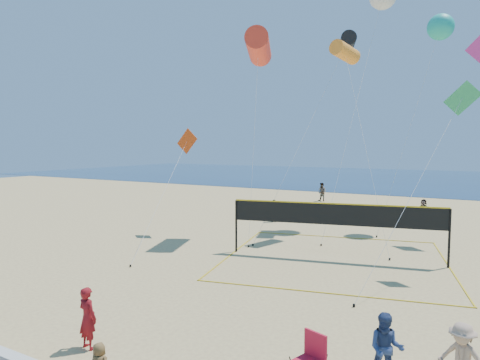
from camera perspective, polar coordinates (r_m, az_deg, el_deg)
The scene contains 16 objects.
ground at distance 11.67m, azimuth -6.43°, elevation -21.91°, with size 120.00×120.00×0.00m, color tan.
ocean at distance 70.90m, azimuth 24.25°, elevation 0.08°, with size 140.00×50.00×0.03m, color #102A4D.
woman at distance 12.14m, azimuth -19.65°, elevation -16.91°, with size 0.59×0.38×1.61m, color maroon.
bystander_a at distance 10.53m, azimuth 18.91°, elevation -20.48°, with size 0.76×0.59×1.57m, color navy.
bystander_b at distance 10.67m, azimuth 27.47°, elevation -20.46°, with size 1.00×0.58×1.55m, color tan.
far_person_0 at distance 29.20m, azimuth 4.54°, elevation -4.10°, with size 0.89×0.37×1.52m, color gray.
far_person_1 at distance 32.39m, azimuth 23.26°, elevation -3.65°, with size 1.35×0.43×1.46m, color gray.
far_person_3 at distance 40.35m, azimuth 10.89°, elevation -1.59°, with size 0.83×0.65×1.71m, color gray.
camp_chair at distance 10.24m, azimuth 9.54°, elevation -22.02°, with size 0.74×0.86×1.22m.
volleyball_net at distance 20.00m, azimuth 12.62°, elevation -5.29°, with size 11.50×11.38×2.59m.
kite_0 at distance 24.93m, azimuth 2.49°, elevation 17.30°, with size 2.35×4.46×11.50m.
kite_1 at distance 28.73m, azimuth 14.08°, elevation 17.19°, with size 3.46×8.94×12.12m.
kite_2 at distance 25.87m, azimuth 13.82°, elevation 16.19°, with size 4.22×5.66×11.02m.
kite_3 at distance 24.97m, azimuth -7.40°, elevation 4.42°, with size 2.98×7.29×6.20m.
kite_4 at distance 19.02m, azimuth 26.84°, elevation 8.24°, with size 3.39×6.05×7.77m.
kite_7 at distance 30.27m, azimuth 25.18°, elevation 17.97°, with size 3.57×5.82×13.18m.
Camera 1 is at (6.13, -8.44, 5.22)m, focal length 32.00 mm.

